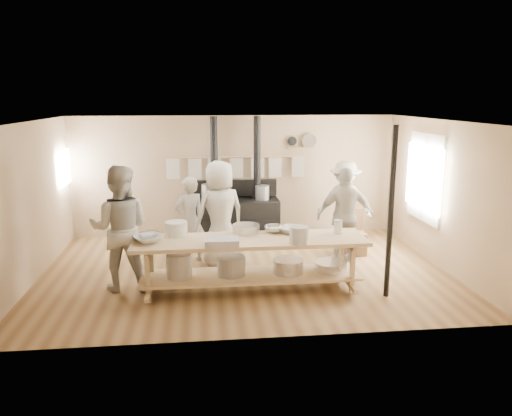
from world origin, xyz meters
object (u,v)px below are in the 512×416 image
at_px(stove, 236,214).
at_px(cook_right, 345,216).
at_px(cook_by_window, 344,202).
at_px(roasting_pan, 222,242).
at_px(cook_far_left, 189,220).
at_px(prep_table, 250,259).
at_px(cook_center, 220,214).
at_px(cook_left, 120,228).
at_px(chair, 354,241).

xyz_separation_m(stove, cook_right, (1.85, -1.86, 0.36)).
bearing_deg(cook_right, cook_by_window, -102.87).
bearing_deg(roasting_pan, cook_far_left, 105.40).
distance_m(stove, prep_table, 3.02).
bearing_deg(roasting_pan, stove, 82.44).
height_order(cook_center, roasting_pan, cook_center).
relative_size(prep_table, cook_by_window, 2.10).
xyz_separation_m(prep_table, cook_far_left, (-0.95, 1.53, 0.28)).
bearing_deg(cook_left, stove, -124.54).
bearing_deg(chair, cook_left, -161.85).
bearing_deg(chair, cook_center, -171.84).
relative_size(stove, roasting_pan, 5.24).
bearing_deg(cook_center, cook_left, 9.38).
xyz_separation_m(cook_left, cook_by_window, (4.21, 2.14, -0.13)).
height_order(stove, cook_far_left, stove).
xyz_separation_m(cook_center, chair, (2.60, 0.35, -0.70)).
relative_size(cook_far_left, cook_center, 0.84).
bearing_deg(cook_right, cook_far_left, -4.95).
xyz_separation_m(prep_table, cook_center, (-0.41, 1.31, 0.43)).
height_order(prep_table, cook_left, cook_left).
bearing_deg(chair, stove, 148.76).
height_order(prep_table, cook_far_left, cook_far_left).
xyz_separation_m(cook_left, roasting_pan, (1.55, -0.65, -0.08)).
xyz_separation_m(cook_by_window, chair, (-0.02, -0.80, -0.60)).
relative_size(stove, cook_by_window, 1.52).
bearing_deg(cook_left, roasting_pan, 159.20).
bearing_deg(stove, cook_right, -45.23).
height_order(cook_by_window, roasting_pan, cook_by_window).
bearing_deg(cook_by_window, roasting_pan, -116.83).
bearing_deg(cook_far_left, cook_by_window, 170.51).
bearing_deg(roasting_pan, cook_by_window, 46.45).
distance_m(cook_far_left, cook_by_window, 3.31).
relative_size(stove, chair, 3.01).
relative_size(stove, cook_left, 1.32).
bearing_deg(roasting_pan, chair, 37.05).
bearing_deg(cook_center, cook_by_window, -178.60).
bearing_deg(stove, prep_table, -90.04).
relative_size(stove, prep_table, 0.72).
height_order(cook_far_left, cook_by_window, cook_by_window).
bearing_deg(cook_left, cook_by_window, -151.01).
relative_size(stove, cook_right, 1.47).
xyz_separation_m(cook_far_left, cook_center, (0.55, -0.22, 0.15)).
distance_m(cook_left, cook_center, 1.87).
height_order(cook_right, roasting_pan, cook_right).
xyz_separation_m(stove, cook_center, (-0.41, -1.71, 0.43)).
distance_m(cook_center, chair, 2.72).
bearing_deg(prep_table, cook_far_left, 121.96).
relative_size(cook_right, roasting_pan, 3.56).
height_order(prep_table, cook_right, cook_right).
xyz_separation_m(cook_center, cook_right, (2.26, -0.16, -0.07)).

